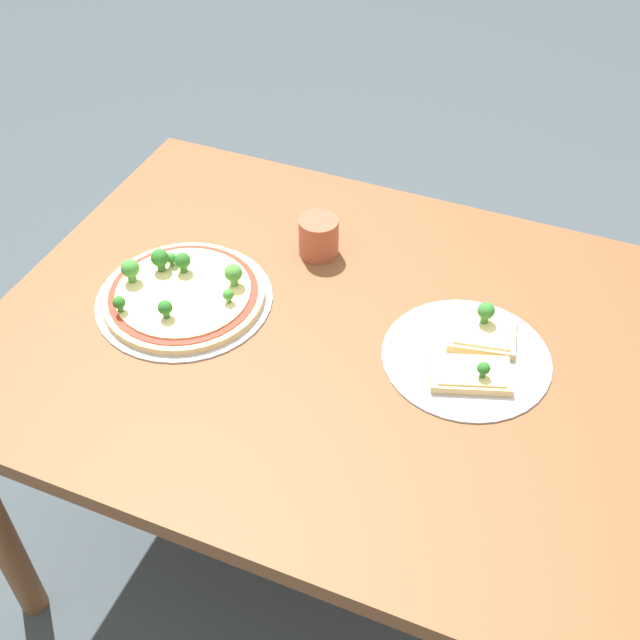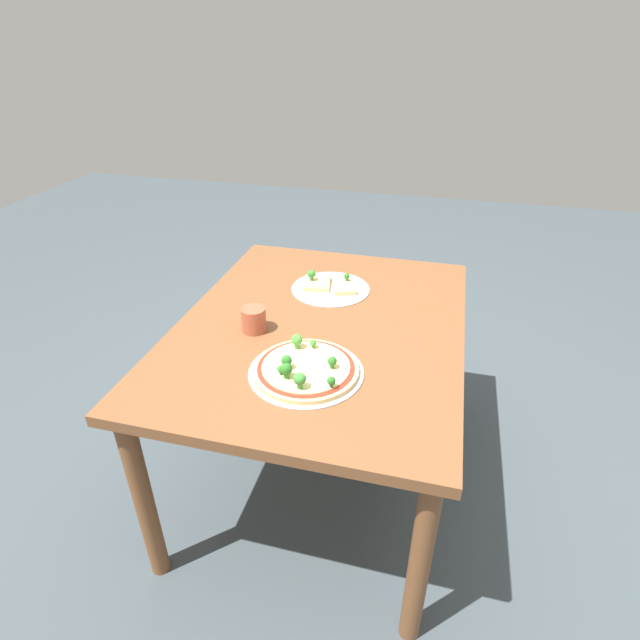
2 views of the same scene
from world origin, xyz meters
name	(u,v)px [view 1 (image 1 of 2)]	position (x,y,z in m)	size (l,w,h in m)	color
ground_plane	(326,536)	(0.00, 0.00, 0.00)	(8.00, 8.00, 0.00)	#3D474C
dining_table	(327,361)	(0.00, 0.00, 0.62)	(1.22, 0.95, 0.71)	brown
pizza_tray_whole	(183,293)	(0.29, 0.03, 0.72)	(0.34, 0.34, 0.07)	#B7B7BC
pizza_tray_slice	(473,353)	(-0.26, -0.03, 0.72)	(0.30, 0.30, 0.07)	#B7B7BC
drinking_cup	(319,237)	(0.10, -0.20, 0.75)	(0.08, 0.08, 0.08)	#AD5138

